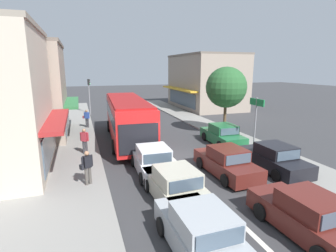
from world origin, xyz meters
The scene contains 20 objects.
ground_plane centered at (0.00, 0.00, 0.00)m, with size 140.00×140.00×0.00m, color #353538.
lane_centre_line centered at (0.00, 4.00, 0.00)m, with size 0.20×28.00×0.01m, color silver.
sidewalk_left centered at (-6.80, 6.00, 0.07)m, with size 5.20×44.00×0.14m, color gray.
kerb_right centered at (6.20, 6.00, 0.06)m, with size 2.80×44.00×0.12m, color gray.
shopfront_mid_block centered at (-10.18, 8.36, 3.69)m, with size 8.84×7.53×7.40m.
building_right_far centered at (11.48, 18.69, 3.63)m, with size 8.10×11.48×7.27m.
city_bus centered at (-1.89, 4.91, 1.88)m, with size 3.18×10.98×3.23m.
sedan_queue_far_back centered at (1.72, -8.56, 0.66)m, with size 1.99×4.25×1.47m.
sedan_queue_gap_filler centered at (-2.03, -8.30, 0.66)m, with size 1.94×4.22×1.47m.
sedan_adjacent_lane_lead centered at (-1.66, -5.08, 0.66)m, with size 2.05×4.28×1.47m.
sedan_behind_bus_mid centered at (1.83, -3.23, 0.66)m, with size 2.00×4.25×1.47m.
sedan_behind_bus_near centered at (-1.75, -1.85, 0.66)m, with size 2.01×4.26×1.47m.
parked_sedan_kerb_front centered at (4.57, -3.56, 0.66)m, with size 1.91×4.21×1.47m.
parked_sedan_kerb_second centered at (4.52, 1.80, 0.66)m, with size 2.02×4.26×1.47m.
traffic_light_downstreet centered at (-4.09, 17.76, 2.85)m, with size 0.33×0.24×4.20m.
directional_road_sign centered at (5.66, -0.34, 2.68)m, with size 0.10×1.40×3.60m.
street_tree_right centered at (6.24, 4.45, 3.90)m, with size 3.34×3.34×5.58m.
pedestrian_with_handbag_near centered at (-4.71, 10.07, 1.07)m, with size 0.62×0.48×1.63m.
pedestrian_browsing_midblock centered at (-5.08, -2.50, 1.07)m, with size 0.62×0.48×1.63m.
pedestrian_far_walker centered at (-5.08, 2.21, 1.07)m, with size 0.51×0.37×1.63m.
Camera 1 is at (-5.18, -14.46, 5.47)m, focal length 28.00 mm.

